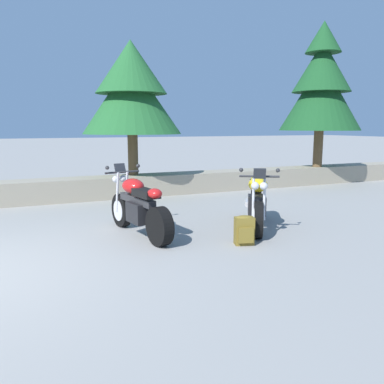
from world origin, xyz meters
name	(u,v)px	position (x,y,z in m)	size (l,w,h in m)	color
motorcycle_red_near_left	(138,207)	(2.72, 1.02, 0.49)	(0.78, 2.05, 1.18)	black
motorcycle_yellow_centre	(257,202)	(4.85, 0.65, 0.49)	(1.22, 1.86, 1.18)	black
rider_backpack	(244,230)	(4.10, -0.18, 0.24)	(0.34, 0.31, 0.47)	brown
pine_tree_mid_right	(131,90)	(3.67, 4.95, 2.79)	(2.60, 2.60, 3.50)	brown
pine_tree_far_right	(321,85)	(9.70, 4.68, 3.11)	(2.51, 2.51, 4.49)	brown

